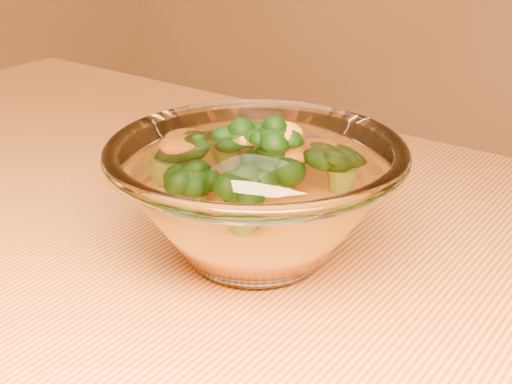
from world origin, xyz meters
TOP-DOWN VIEW (x-y plane):
  - glass_bowl at (0.02, 0.09)m, footprint 0.21×0.21m
  - cheese_sauce at (0.02, 0.09)m, footprint 0.12×0.12m
  - broccoli_heap at (-0.00, 0.10)m, footprint 0.14×0.11m

SIDE VIEW (x-z plane):
  - cheese_sauce at x=0.02m, z-range 0.76..0.80m
  - glass_bowl at x=0.02m, z-range 0.75..0.85m
  - broccoli_heap at x=0.00m, z-range 0.78..0.85m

